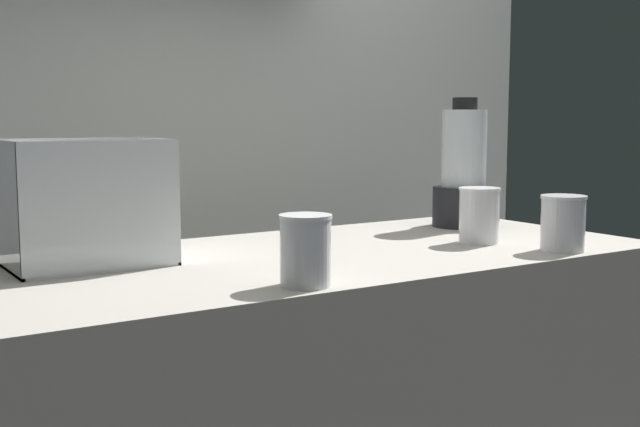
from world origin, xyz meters
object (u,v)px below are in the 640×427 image
(juice_cup_orange_far_left, at_px, (306,254))
(carrot_display_bin, at_px, (81,227))
(juice_cup_carrot_middle, at_px, (563,227))
(blender_pitcher, at_px, (463,175))
(juice_cup_carrot_left, at_px, (479,218))

(juice_cup_orange_far_left, bearing_deg, carrot_display_bin, 123.16)
(juice_cup_orange_far_left, relative_size, juice_cup_carrot_middle, 1.02)
(blender_pitcher, relative_size, juice_cup_carrot_left, 2.65)
(carrot_display_bin, xyz_separation_m, juice_cup_carrot_middle, (0.88, -0.38, -0.02))
(juice_cup_carrot_left, bearing_deg, blender_pitcher, 54.61)
(carrot_display_bin, bearing_deg, blender_pitcher, 0.77)
(juice_cup_carrot_left, height_order, juice_cup_carrot_middle, juice_cup_carrot_left)
(juice_cup_orange_far_left, bearing_deg, juice_cup_carrot_left, 17.68)
(carrot_display_bin, height_order, juice_cup_orange_far_left, carrot_display_bin)
(juice_cup_carrot_left, bearing_deg, juice_cup_carrot_middle, -67.98)
(carrot_display_bin, xyz_separation_m, blender_pitcher, (0.96, 0.01, 0.06))
(blender_pitcher, bearing_deg, juice_cup_orange_far_left, -150.91)
(juice_cup_orange_far_left, bearing_deg, juice_cup_carrot_middle, 0.57)
(juice_cup_orange_far_left, height_order, juice_cup_carrot_left, juice_cup_carrot_left)
(carrot_display_bin, bearing_deg, juice_cup_carrot_left, -14.30)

